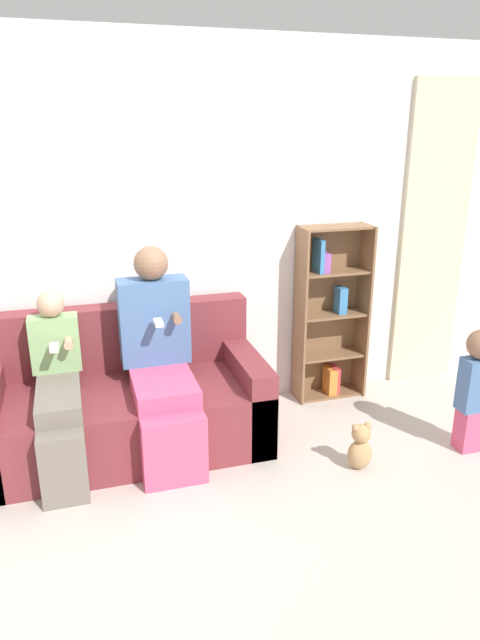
# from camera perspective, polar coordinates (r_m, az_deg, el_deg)

# --- Properties ---
(ground_plane) EXTENTS (14.00, 14.00, 0.00)m
(ground_plane) POSITION_cam_1_polar(r_m,az_deg,el_deg) (3.48, -8.50, -16.11)
(ground_plane) COLOR #BCB2A8
(back_wall) EXTENTS (10.00, 0.06, 2.55)m
(back_wall) POSITION_cam_1_polar(r_m,az_deg,el_deg) (3.87, -11.54, 8.00)
(back_wall) COLOR silver
(back_wall) RESTS_ON ground_plane
(curtain_panel) EXTENTS (0.55, 0.04, 2.31)m
(curtain_panel) POSITION_cam_1_polar(r_m,az_deg,el_deg) (4.67, 18.73, 7.70)
(curtain_panel) COLOR beige
(curtain_panel) RESTS_ON ground_plane
(couch) EXTENTS (1.76, 0.83, 0.86)m
(couch) POSITION_cam_1_polar(r_m,az_deg,el_deg) (3.76, -11.45, -8.34)
(couch) COLOR maroon
(couch) RESTS_ON ground_plane
(adult_seated) EXTENTS (0.44, 0.77, 1.28)m
(adult_seated) POSITION_cam_1_polar(r_m,az_deg,el_deg) (3.54, -8.05, -3.20)
(adult_seated) COLOR #DB4C75
(adult_seated) RESTS_ON ground_plane
(child_seated) EXTENTS (0.30, 0.78, 1.04)m
(child_seated) POSITION_cam_1_polar(r_m,az_deg,el_deg) (3.52, -17.74, -6.64)
(child_seated) COLOR #70665B
(child_seated) RESTS_ON ground_plane
(toddler_standing) EXTENTS (0.21, 0.19, 0.82)m
(toddler_standing) POSITION_cam_1_polar(r_m,az_deg,el_deg) (3.86, 22.57, -5.96)
(toddler_standing) COLOR #DB4C75
(toddler_standing) RESTS_ON ground_plane
(bookshelf) EXTENTS (0.53, 0.23, 1.31)m
(bookshelf) POSITION_cam_1_polar(r_m,az_deg,el_deg) (4.30, 8.94, 0.49)
(bookshelf) COLOR brown
(bookshelf) RESTS_ON ground_plane
(teddy_bear) EXTENTS (0.15, 0.13, 0.31)m
(teddy_bear) POSITION_cam_1_polar(r_m,az_deg,el_deg) (3.59, 11.93, -12.34)
(teddy_bear) COLOR tan
(teddy_bear) RESTS_ON ground_plane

